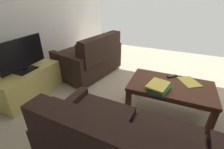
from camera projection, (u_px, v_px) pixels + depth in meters
ground_plane at (171, 101)px, 2.61m from camera, size 5.10×5.12×0.01m
wall_right at (36, 8)px, 2.86m from camera, size 0.12×5.12×2.65m
loveseat_near at (91, 58)px, 3.29m from camera, size 1.09×1.40×0.87m
coffee_table at (170, 89)px, 2.20m from camera, size 1.11×0.65×0.47m
tv_stand at (30, 84)px, 2.63m from camera, size 0.42×1.05×0.48m
flat_tv at (22, 55)px, 2.40m from camera, size 0.20×0.78×0.51m
book_stack at (158, 88)px, 2.01m from camera, size 0.31×0.34×0.10m
tv_remote at (172, 76)px, 2.36m from camera, size 0.14×0.14×0.02m
loose_magazine at (189, 82)px, 2.23m from camera, size 0.35×0.37×0.01m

